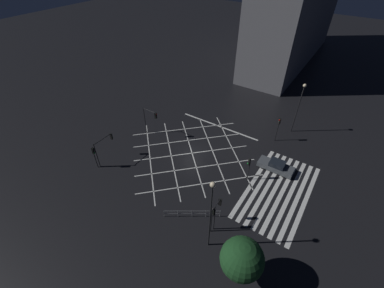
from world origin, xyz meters
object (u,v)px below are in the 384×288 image
traffic_light_sw_main (217,209)px  street_lamp_west (211,206)px  traffic_light_sw_cross (214,214)px  traffic_light_median_north (151,117)px  street_lamp_east (300,100)px  traffic_light_nw_main (105,143)px  traffic_light_median_south (249,165)px  street_tree_near (242,259)px  traffic_light_se_main (278,125)px  waiting_car (276,166)px  traffic_light_nw_cross (94,154)px

traffic_light_sw_main → street_lamp_west: (-2.44, -0.58, 3.55)m
traffic_light_sw_cross → traffic_light_sw_main: bearing=-86.8°
traffic_light_median_north → street_lamp_east: (12.94, -17.56, 2.23)m
traffic_light_median_north → street_lamp_east: street_lamp_east is taller
street_lamp_east → traffic_light_nw_main: bearing=137.3°
traffic_light_median_south → street_tree_near: size_ratio=0.62×
traffic_light_sw_cross → street_tree_near: (-3.26, -4.43, 1.24)m
street_lamp_east → traffic_light_median_north: bearing=126.4°
street_tree_near → street_lamp_east: bearing=6.4°
traffic_light_se_main → street_lamp_east: 4.85m
traffic_light_sw_main → street_tree_near: size_ratio=0.66×
traffic_light_median_north → traffic_light_se_main: (9.14, -16.21, -0.46)m
traffic_light_nw_main → street_lamp_east: 28.07m
street_lamp_east → street_lamp_west: (-23.77, 1.07, 0.63)m
traffic_light_median_north → traffic_light_sw_main: bearing=-27.8°
street_tree_near → waiting_car: street_tree_near is taller
street_lamp_east → waiting_car: street_lamp_east is taller
traffic_light_median_south → street_tree_near: 12.68m
traffic_light_median_north → traffic_light_median_south: traffic_light_median_north is taller
traffic_light_sw_cross → street_lamp_west: (-1.82, -0.55, 3.72)m
traffic_light_sw_main → traffic_light_median_south: bearing=-0.2°
traffic_light_median_north → traffic_light_nw_cross: (-9.47, 1.42, -0.89)m
traffic_light_se_main → traffic_light_nw_main: size_ratio=1.04×
traffic_light_sw_main → traffic_light_nw_cross: traffic_light_sw_main is taller
traffic_light_sw_main → traffic_light_median_north: bearing=62.2°
traffic_light_se_main → street_lamp_east: street_lamp_east is taller
traffic_light_median_south → street_lamp_west: street_lamp_west is taller
traffic_light_sw_cross → street_lamp_east: 22.22m
street_tree_near → street_lamp_west: bearing=69.7°
street_lamp_west → waiting_car: size_ratio=2.00×
traffic_light_sw_main → traffic_light_nw_cross: (-1.09, 17.33, -0.21)m
traffic_light_sw_cross → waiting_car: bearing=-101.4°
traffic_light_nw_main → traffic_light_nw_cross: size_ratio=1.13×
street_lamp_east → street_tree_near: bearing=-173.6°
street_lamp_west → waiting_car: street_lamp_west is taller
traffic_light_sw_main → traffic_light_median_north: 17.99m
traffic_light_nw_main → street_lamp_west: (-3.22, -17.87, 3.33)m
traffic_light_se_main → traffic_light_nw_cross: size_ratio=1.18×
street_lamp_east → waiting_car: 10.93m
traffic_light_sw_main → traffic_light_nw_main: 17.30m
street_lamp_east → waiting_car: bearing=-175.0°
traffic_light_nw_cross → waiting_car: bearing=32.6°
traffic_light_median_south → traffic_light_sw_cross: (-8.56, -0.00, 0.02)m
traffic_light_sw_cross → street_lamp_east: street_lamp_east is taller
traffic_light_nw_main → street_tree_near: 22.25m
traffic_light_sw_main → street_lamp_east: bearing=-4.4°
traffic_light_median_south → street_lamp_east: street_lamp_east is taller
traffic_light_sw_main → street_tree_near: (-3.87, -4.46, 1.06)m
traffic_light_sw_cross → street_lamp_west: 4.18m
traffic_light_sw_main → traffic_light_median_south: 7.95m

